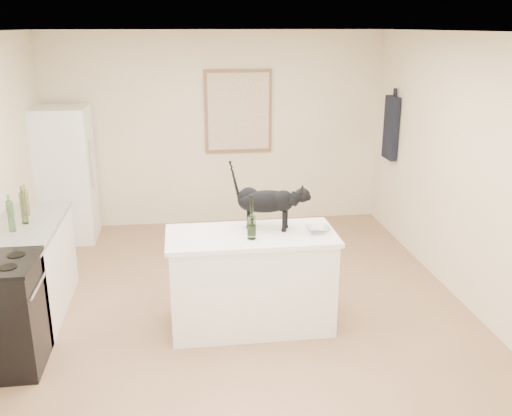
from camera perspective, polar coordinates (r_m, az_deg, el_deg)
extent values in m
plane|color=#956F4F|center=(5.52, -1.78, -10.71)|extent=(5.50, 5.50, 0.00)
plane|color=white|center=(4.84, -2.10, 17.41)|extent=(5.50, 5.50, 0.00)
plane|color=beige|center=(7.70, -4.04, 7.86)|extent=(4.50, 0.00, 4.50)
plane|color=beige|center=(2.51, 4.72, -14.55)|extent=(4.50, 0.00, 4.50)
plane|color=beige|center=(5.70, 21.24, 3.06)|extent=(0.00, 5.50, 5.50)
cube|color=white|center=(5.15, -0.48, -7.51)|extent=(1.44, 0.67, 0.86)
cube|color=white|center=(4.98, -0.49, -2.83)|extent=(1.50, 0.70, 0.04)
cube|color=white|center=(5.76, -21.93, -6.03)|extent=(0.60, 1.40, 0.86)
cube|color=gray|center=(5.61, -22.46, -1.81)|extent=(0.62, 1.44, 0.04)
cube|color=black|center=(4.97, -24.36, -9.98)|extent=(0.60, 0.60, 0.90)
cube|color=white|center=(7.53, -18.75, 3.21)|extent=(0.68, 0.68, 1.70)
cube|color=brown|center=(7.65, -1.80, 9.73)|extent=(0.90, 0.03, 1.10)
cube|color=beige|center=(7.64, -1.78, 9.72)|extent=(0.82, 0.00, 1.02)
cube|color=black|center=(7.47, 13.49, 7.88)|extent=(0.08, 0.34, 0.80)
cylinder|color=#366026|center=(4.79, -0.45, -1.21)|extent=(0.07, 0.07, 0.34)
imported|color=white|center=(5.01, 6.27, -2.22)|extent=(0.22, 0.22, 0.05)
cube|color=beige|center=(7.47, -16.30, 6.00)|extent=(0.02, 0.12, 0.16)
cylinder|color=brown|center=(5.84, -22.25, 0.47)|extent=(0.06, 0.06, 0.25)
cylinder|color=#234617|center=(5.60, -22.45, 0.00)|extent=(0.06, 0.06, 0.30)
cylinder|color=#226323|center=(5.43, -23.56, -0.79)|extent=(0.06, 0.06, 0.28)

